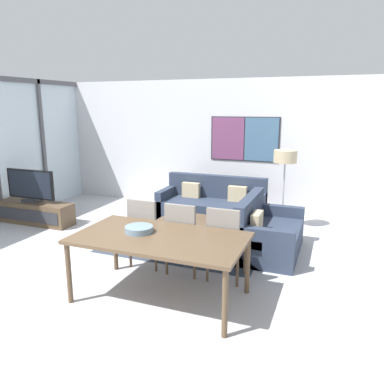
# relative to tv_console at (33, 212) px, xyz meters

# --- Properties ---
(ground_plane) EXTENTS (24.00, 24.00, 0.00)m
(ground_plane) POSITION_rel_tv_console_xyz_m (2.83, -2.71, -0.21)
(ground_plane) COLOR #B2B2B7
(wall_back) EXTENTS (8.10, 0.09, 2.80)m
(wall_back) POSITION_rel_tv_console_xyz_m (2.85, 2.47, 1.19)
(wall_back) COLOR silver
(wall_back) RESTS_ON ground_plane
(area_rug) EXTENTS (2.54, 1.86, 0.01)m
(area_rug) POSITION_rel_tv_console_xyz_m (3.22, 0.07, -0.21)
(area_rug) COLOR #333D4C
(area_rug) RESTS_ON ground_plane
(tv_console) EXTENTS (1.69, 0.44, 0.42)m
(tv_console) POSITION_rel_tv_console_xyz_m (0.00, 0.00, 0.00)
(tv_console) COLOR brown
(tv_console) RESTS_ON ground_plane
(television) EXTENTS (1.09, 0.20, 0.63)m
(television) POSITION_rel_tv_console_xyz_m (-0.00, 0.00, 0.52)
(television) COLOR #2D2D33
(television) RESTS_ON tv_console
(sofa_main) EXTENTS (2.04, 0.85, 0.88)m
(sofa_main) POSITION_rel_tv_console_xyz_m (3.22, 1.40, 0.07)
(sofa_main) COLOR #2D384C
(sofa_main) RESTS_ON ground_plane
(sofa_side) EXTENTS (0.85, 1.45, 0.88)m
(sofa_side) POSITION_rel_tv_console_xyz_m (4.51, 0.13, 0.07)
(sofa_side) COLOR #2D384C
(sofa_side) RESTS_ON ground_plane
(coffee_table) EXTENTS (1.05, 1.05, 0.37)m
(coffee_table) POSITION_rel_tv_console_xyz_m (3.22, 0.07, 0.07)
(coffee_table) COLOR brown
(coffee_table) RESTS_ON ground_plane
(dining_table) EXTENTS (1.98, 1.09, 0.77)m
(dining_table) POSITION_rel_tv_console_xyz_m (3.61, -1.74, 0.50)
(dining_table) COLOR brown
(dining_table) RESTS_ON ground_plane
(dining_chair_left) EXTENTS (0.46, 0.46, 1.00)m
(dining_chair_left) POSITION_rel_tv_console_xyz_m (3.03, -1.00, 0.33)
(dining_chair_left) COLOR gray
(dining_chair_left) RESTS_ON ground_plane
(dining_chair_centre) EXTENTS (0.46, 0.46, 1.00)m
(dining_chair_centre) POSITION_rel_tv_console_xyz_m (3.61, -1.03, 0.33)
(dining_chair_centre) COLOR gray
(dining_chair_centre) RESTS_ON ground_plane
(dining_chair_right) EXTENTS (0.46, 0.46, 1.00)m
(dining_chair_right) POSITION_rel_tv_console_xyz_m (4.19, -1.03, 0.33)
(dining_chair_right) COLOR gray
(dining_chair_right) RESTS_ON ground_plane
(fruit_bowl) EXTENTS (0.34, 0.34, 0.07)m
(fruit_bowl) POSITION_rel_tv_console_xyz_m (3.32, -1.70, 0.60)
(fruit_bowl) COLOR slate
(fruit_bowl) RESTS_ON dining_table
(floor_lamp) EXTENTS (0.41, 0.41, 1.47)m
(floor_lamp) POSITION_rel_tv_console_xyz_m (4.59, 1.38, 1.07)
(floor_lamp) COLOR #2D2D33
(floor_lamp) RESTS_ON ground_plane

